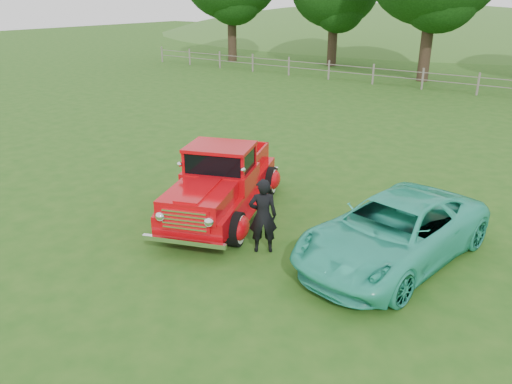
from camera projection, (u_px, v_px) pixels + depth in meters
The scene contains 5 objects.
ground at pixel (205, 257), 10.34m from camera, with size 140.00×140.00×0.00m, color #225316.
fence_line at pixel (478, 84), 26.65m from camera, with size 48.00×0.12×1.20m.
red_pickup at pixel (222, 183), 12.12m from camera, with size 3.47×5.28×1.78m.
teal_sedan at pixel (394, 231), 9.99m from camera, with size 2.18×4.73×1.31m, color #2EBB9C.
man at pixel (263, 216), 10.31m from camera, with size 0.59×0.39×1.63m, color black.
Camera 1 is at (6.21, -6.75, 5.08)m, focal length 35.00 mm.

